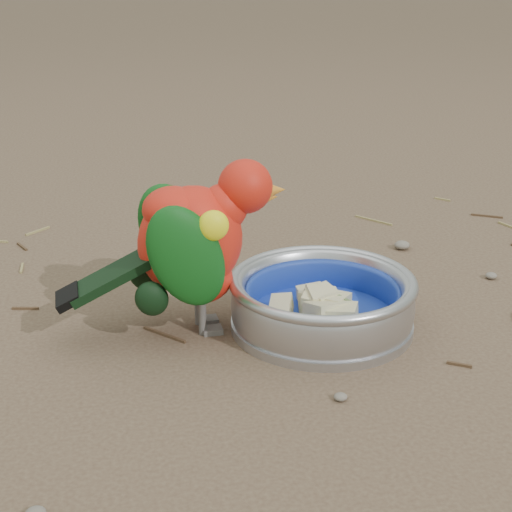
{
  "coord_description": "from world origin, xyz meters",
  "views": [
    {
      "loc": [
        -0.25,
        -0.76,
        0.4
      ],
      "look_at": [
        -0.1,
        0.04,
        0.08
      ],
      "focal_mm": 55.0,
      "sensor_mm": 36.0,
      "label": 1
    }
  ],
  "objects": [
    {
      "name": "ground_debris",
      "position": [
        -0.01,
        0.05,
        0.0
      ],
      "size": [
        0.9,
        0.8,
        0.01
      ],
      "primitive_type": null,
      "color": "#91824D",
      "rests_on": "ground"
    },
    {
      "name": "ground",
      "position": [
        0.0,
        0.0,
        0.0
      ],
      "size": [
        60.0,
        60.0,
        0.0
      ],
      "primitive_type": "plane",
      "color": "brown"
    },
    {
      "name": "fruit_wedges",
      "position": [
        -0.03,
        0.01,
        0.03
      ],
      "size": [
        0.12,
        0.12,
        0.03
      ],
      "primitive_type": null,
      "color": "beige",
      "rests_on": "food_bowl"
    },
    {
      "name": "bowl_wall",
      "position": [
        -0.03,
        0.01,
        0.04
      ],
      "size": [
        0.2,
        0.2,
        0.04
      ],
      "primitive_type": null,
      "color": "#B2B2BA",
      "rests_on": "food_bowl"
    },
    {
      "name": "lory_parrot",
      "position": [
        -0.17,
        0.03,
        0.09
      ],
      "size": [
        0.23,
        0.12,
        0.18
      ],
      "primitive_type": null,
      "rotation": [
        0.0,
        0.0,
        -1.52
      ],
      "color": "red",
      "rests_on": "ground"
    },
    {
      "name": "food_bowl",
      "position": [
        -0.03,
        0.01,
        0.01
      ],
      "size": [
        0.2,
        0.2,
        0.02
      ],
      "primitive_type": "cylinder",
      "color": "#B2B2BA",
      "rests_on": "ground"
    }
  ]
}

